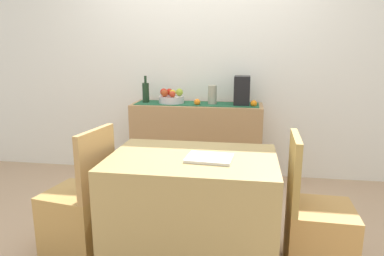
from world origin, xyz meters
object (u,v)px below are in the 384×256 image
sideboard_console (197,142)px  fruit_bowl (171,99)px  dining_table (192,210)px  chair_near_window (80,216)px  chair_by_corner (317,234)px  coffee_maker (242,91)px  ceramic_vase (212,95)px  wine_bottle (146,92)px  open_book (209,158)px

sideboard_console → fruit_bowl: size_ratio=5.09×
sideboard_console → dining_table: bearing=-83.1°
fruit_bowl → chair_near_window: 1.67m
sideboard_console → chair_by_corner: 1.81m
coffee_maker → dining_table: size_ratio=0.28×
ceramic_vase → chair_by_corner: (0.82, -1.51, -0.67)m
coffee_maker → chair_by_corner: coffee_maker is taller
dining_table → fruit_bowl: bearing=106.9°
wine_bottle → chair_near_window: size_ratio=0.32×
sideboard_console → ceramic_vase: ceramic_vase is taller
ceramic_vase → dining_table: ceramic_vase is taller
coffee_maker → chair_near_window: size_ratio=0.33×
sideboard_console → chair_near_window: bearing=-112.1°
fruit_bowl → chair_near_window: (-0.34, -1.51, -0.61)m
coffee_maker → open_book: bearing=-96.0°
sideboard_console → chair_by_corner: size_ratio=1.51×
wine_bottle → coffee_maker: size_ratio=0.97×
fruit_bowl → chair_by_corner: bearing=-50.3°
fruit_bowl → sideboard_console: bearing=0.0°
fruit_bowl → chair_by_corner: (1.26, -1.51, -0.61)m
wine_bottle → open_book: (0.85, -1.56, -0.20)m
fruit_bowl → ceramic_vase: bearing=0.0°
ceramic_vase → fruit_bowl: bearing=180.0°
chair_by_corner → sideboard_console: bearing=123.0°
wine_bottle → coffee_maker: coffee_maker is taller
wine_bottle → open_book: wine_bottle is taller
sideboard_console → wine_bottle: (-0.55, 0.00, 0.53)m
dining_table → chair_near_window: bearing=-179.8°
coffee_maker → open_book: (-0.16, -1.56, -0.23)m
fruit_bowl → coffee_maker: 0.74m
wine_bottle → dining_table: wine_bottle is taller
dining_table → chair_by_corner: chair_by_corner is taller
dining_table → chair_by_corner: size_ratio=1.18×
sideboard_console → fruit_bowl: (-0.28, 0.00, 0.46)m
wine_bottle → chair_by_corner: wine_bottle is taller
fruit_bowl → ceramic_vase: 0.44m
dining_table → chair_near_window: 0.80m
sideboard_console → open_book: sideboard_console is taller
sideboard_console → wine_bottle: wine_bottle is taller
sideboard_console → fruit_bowl: bearing=180.0°
open_book → fruit_bowl: bearing=114.7°
ceramic_vase → open_book: bearing=-84.9°
ceramic_vase → dining_table: size_ratio=0.19×
wine_bottle → open_book: bearing=-61.3°
sideboard_console → dining_table: size_ratio=1.28×
open_book → chair_near_window: bearing=-178.1°
ceramic_vase → wine_bottle: bearing=180.0°
wine_bottle → chair_by_corner: 2.26m
chair_by_corner → fruit_bowl: bearing=129.7°
chair_by_corner → wine_bottle: bearing=135.4°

